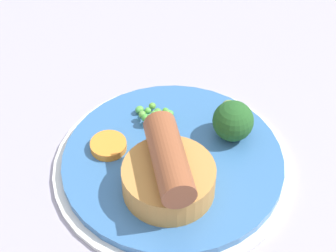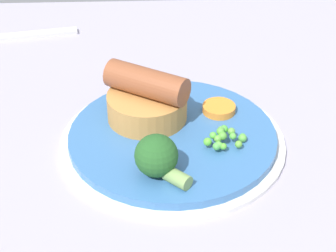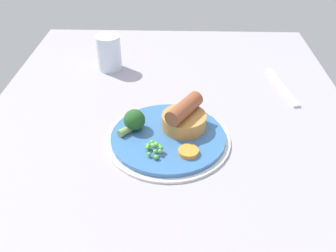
% 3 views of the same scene
% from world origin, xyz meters
% --- Properties ---
extents(dining_table, '(1.10, 0.80, 0.03)m').
position_xyz_m(dining_table, '(0.00, 0.00, 0.01)').
color(dining_table, '#9E99AD').
rests_on(dining_table, ground).
extents(dinner_plate, '(0.24, 0.24, 0.01)m').
position_xyz_m(dinner_plate, '(0.03, 0.00, 0.04)').
color(dinner_plate, silver).
rests_on(dinner_plate, dining_table).
extents(sausage_pudding, '(0.09, 0.09, 0.06)m').
position_xyz_m(sausage_pudding, '(0.00, 0.03, 0.07)').
color(sausage_pudding, '#BC8442').
rests_on(sausage_pudding, dinner_plate).
extents(pea_pile, '(0.05, 0.03, 0.02)m').
position_xyz_m(pea_pile, '(0.08, -0.02, 0.05)').
color(pea_pile, '#59A741').
rests_on(pea_pile, dinner_plate).
extents(broccoli_floret_near, '(0.06, 0.05, 0.04)m').
position_xyz_m(broccoli_floret_near, '(0.01, -0.07, 0.06)').
color(broccoli_floret_near, '#235623').
rests_on(broccoli_floret_near, dinner_plate).
extents(carrot_slice_0, '(0.05, 0.05, 0.01)m').
position_xyz_m(carrot_slice_0, '(0.08, 0.04, 0.05)').
color(carrot_slice_0, orange).
rests_on(carrot_slice_0, dinner_plate).
extents(fork, '(0.18, 0.05, 0.01)m').
position_xyz_m(fork, '(-0.19, 0.27, 0.03)').
color(fork, silver).
rests_on(fork, dining_table).
extents(drinking_glass, '(0.06, 0.06, 0.09)m').
position_xyz_m(drinking_glass, '(-0.28, -0.16, 0.07)').
color(drinking_glass, silver).
rests_on(drinking_glass, dining_table).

